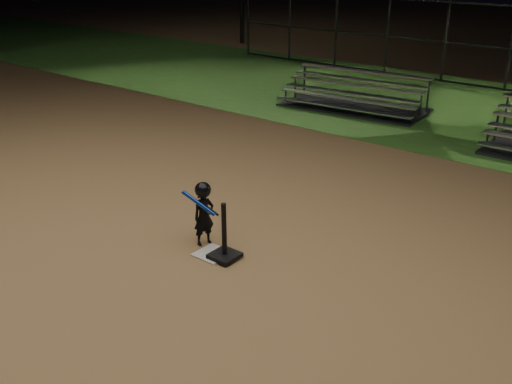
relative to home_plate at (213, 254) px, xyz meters
The scene contains 7 objects.
ground 0.01m from the home_plate, ahead, with size 80.00×80.00×0.00m, color olive.
grass_strip 10.00m from the home_plate, 90.00° to the left, with size 60.00×8.00×0.01m, color #2D5D1E.
home_plate is the anchor object (origin of this frame).
batting_tee 0.28m from the home_plate, ahead, with size 0.38×0.38×0.84m.
child_batter 0.63m from the home_plate, 151.42° to the left, with size 0.48×0.48×0.99m.
bleacher_left 8.71m from the home_plate, 106.82° to the left, with size 3.96×2.20×0.93m.
backstop_fence 13.06m from the home_plate, 90.00° to the left, with size 20.08×0.08×2.50m.
Camera 1 is at (5.17, -5.46, 4.16)m, focal length 41.53 mm.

